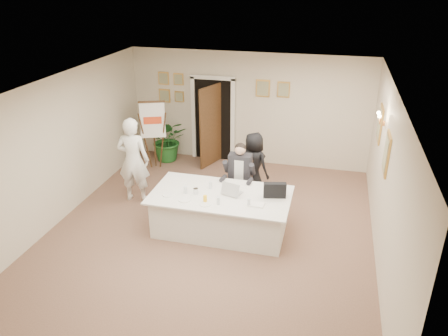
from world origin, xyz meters
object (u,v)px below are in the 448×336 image
conference_table (221,212)px  oj_glass (205,199)px  paper_stack (256,204)px  standing_man (133,160)px  laptop (232,186)px  seated_man (239,177)px  flip_chart (154,138)px  laptop_bag (275,190)px  potted_palm (168,139)px  steel_jug (196,191)px  standing_woman (254,165)px

conference_table → oj_glass: oj_glass is taller
conference_table → paper_stack: paper_stack is taller
standing_man → laptop: 2.37m
standing_man → oj_glass: size_ratio=14.25×
seated_man → flip_chart: bearing=136.1°
seated_man → flip_chart: flip_chart is taller
standing_man → laptop_bag: standing_man is taller
paper_stack → seated_man: bearing=115.6°
potted_palm → oj_glass: size_ratio=8.71×
laptop → laptop_bag: laptop_bag is taller
potted_palm → oj_glass: potted_palm is taller
conference_table → potted_palm: 3.69m
standing_man → laptop_bag: 3.13m
steel_jug → standing_man: bearing=152.9°
standing_man → paper_stack: size_ratio=6.65×
flip_chart → laptop: (2.51, -2.30, 0.12)m
conference_table → potted_palm: size_ratio=2.28×
seated_man → laptop_bag: seated_man is taller
steel_jug → laptop_bag: bearing=8.9°
seated_man → paper_stack: bearing=-77.7°
oj_glass → conference_table: bearing=61.6°
seated_man → potted_palm: (-2.33, 2.04, -0.16)m
oj_glass → paper_stack: bearing=7.2°
conference_table → standing_woman: size_ratio=1.78×
standing_man → oj_glass: bearing=143.0°
oj_glass → standing_woman: bearing=75.2°
potted_palm → laptop: bearing=-50.4°
standing_man → seated_man: bearing=177.9°
standing_woman → potted_palm: standing_woman is taller
laptop_bag → paper_stack: 0.48m
laptop → laptop_bag: (0.79, 0.03, 0.00)m
flip_chart → laptop: bearing=-42.4°
laptop_bag → seated_man: bearing=123.3°
seated_man → standing_man: bearing=171.4°
laptop → steel_jug: laptop is taller
conference_table → flip_chart: (-2.32, 2.40, 0.40)m
flip_chart → standing_man: (0.23, -1.65, 0.14)m
standing_man → laptop: bearing=157.4°
flip_chart → standing_woman: bearing=-17.2°
standing_woman → paper_stack: 1.87m
steel_jug → potted_palm: bearing=119.5°
potted_palm → steel_jug: bearing=-60.5°
standing_man → paper_stack: bearing=153.8°
potted_palm → paper_stack: potted_palm is taller
flip_chart → potted_palm: 0.63m
laptop_bag → steel_jug: 1.45m
conference_table → standing_woman: (0.32, 1.58, 0.33)m
potted_palm → paper_stack: bearing=-48.0°
paper_stack → steel_jug: bearing=172.6°
standing_woman → steel_jug: (-0.77, -1.67, 0.11)m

